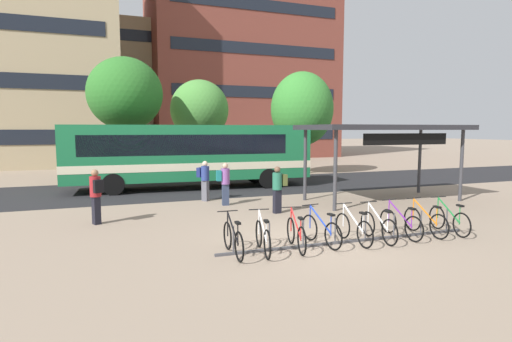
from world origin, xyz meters
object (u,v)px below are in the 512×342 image
transit_shelter (385,130)px  street_tree_0 (302,109)px  parked_bicycle_white_4 (353,229)px  parked_bicycle_purple_6 (401,224)px  commuter_olive_pack_1 (278,186)px  street_tree_2 (200,110)px  parked_bicycle_orange_7 (425,222)px  street_tree_1 (125,94)px  parked_bicycle_black_0 (233,240)px  parked_bicycle_red_2 (296,234)px  commuter_teal_pack_3 (224,181)px  parked_bicycle_white_1 (263,238)px  parked_bicycle_green_8 (449,220)px  city_bus (192,153)px  parked_bicycle_white_5 (378,227)px  commuter_navy_pack_2 (204,178)px  parked_bicycle_blue_3 (321,231)px  commuter_black_pack_0 (96,193)px

transit_shelter → street_tree_0: size_ratio=1.01×
parked_bicycle_white_4 → parked_bicycle_purple_6: (1.56, 0.04, 0.00)m
commuter_olive_pack_1 → street_tree_2: 13.59m
parked_bicycle_orange_7 → street_tree_1: size_ratio=0.24×
commuter_olive_pack_1 → parked_bicycle_white_4: bearing=87.2°
street_tree_0 → street_tree_2: size_ratio=1.09×
parked_bicycle_black_0 → parked_bicycle_white_4: size_ratio=1.00×
parked_bicycle_red_2 → commuter_teal_pack_3: bearing=10.8°
parked_bicycle_white_1 → parked_bicycle_red_2: same height
parked_bicycle_white_1 → parked_bicycle_orange_7: 4.95m
parked_bicycle_white_1 → parked_bicycle_purple_6: bearing=-80.2°
commuter_olive_pack_1 → street_tree_1: bearing=-75.6°
parked_bicycle_red_2 → parked_bicycle_green_8: same height
parked_bicycle_red_2 → transit_shelter: (6.47, 5.03, 2.59)m
parked_bicycle_white_1 → street_tree_1: street_tree_1 is taller
city_bus → commuter_olive_pack_1: (1.62, -7.18, -0.81)m
parked_bicycle_purple_6 → commuter_olive_pack_1: (-1.89, 4.20, 0.58)m
city_bus → street_tree_1: (-2.95, 4.32, 3.23)m
parked_bicycle_black_0 → parked_bicycle_white_5: (4.04, -0.13, 0.00)m
parked_bicycle_white_4 → commuter_navy_pack_2: 7.92m
parked_bicycle_black_0 → parked_bicycle_blue_3: bearing=-87.6°
parked_bicycle_purple_6 → street_tree_0: (4.69, 15.47, 3.94)m
parked_bicycle_orange_7 → street_tree_2: (-2.62, 17.42, 3.87)m
commuter_navy_pack_2 → street_tree_0: size_ratio=0.25×
parked_bicycle_white_4 → parked_bicycle_orange_7: (2.40, 0.01, 0.00)m
parked_bicycle_white_1 → parked_bicycle_white_5: (3.31, -0.06, 0.00)m
parked_bicycle_black_0 → transit_shelter: bearing=-57.1°
parked_bicycle_red_2 → transit_shelter: transit_shelter is taller
parked_bicycle_purple_6 → commuter_teal_pack_3: commuter_teal_pack_3 is taller
parked_bicycle_black_0 → parked_bicycle_white_4: (3.29, -0.09, 0.00)m
parked_bicycle_purple_6 → commuter_teal_pack_3: (-3.27, 6.31, 0.58)m
city_bus → street_tree_1: size_ratio=1.71×
city_bus → transit_shelter: (6.75, -6.38, 1.20)m
parked_bicycle_black_0 → parked_bicycle_green_8: size_ratio=1.00×
parked_bicycle_white_4 → commuter_navy_pack_2: commuter_navy_pack_2 is taller
commuter_navy_pack_2 → street_tree_2: 10.57m
commuter_olive_pack_1 → parked_bicycle_red_2: bearing=65.1°
street_tree_1 → transit_shelter: bearing=-47.8°
parked_bicycle_white_1 → parked_bicycle_white_5: 3.31m
parked_bicycle_orange_7 → commuter_navy_pack_2: bearing=30.9°
parked_bicycle_blue_3 → commuter_teal_pack_3: bearing=0.4°
parked_bicycle_white_5 → street_tree_2: street_tree_2 is taller
parked_bicycle_black_0 → parked_bicycle_orange_7: bearing=-89.4°
commuter_teal_pack_3 → parked_bicycle_green_8: bearing=-46.5°
parked_bicycle_white_5 → parked_bicycle_red_2: bearing=91.9°
parked_bicycle_green_8 → commuter_navy_pack_2: bearing=41.4°
parked_bicycle_white_1 → commuter_navy_pack_2: size_ratio=1.01×
parked_bicycle_black_0 → parked_bicycle_red_2: (1.62, -0.08, 0.00)m
commuter_black_pack_0 → street_tree_1: 11.91m
parked_bicycle_red_2 → parked_bicycle_purple_6: same height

